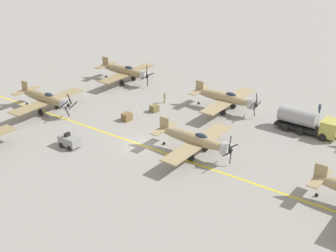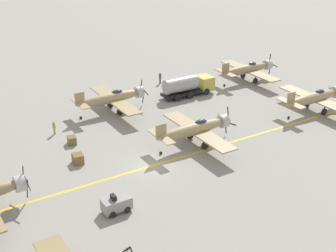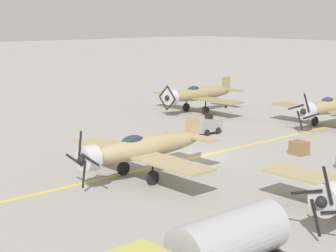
{
  "view_description": "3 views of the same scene",
  "coord_description": "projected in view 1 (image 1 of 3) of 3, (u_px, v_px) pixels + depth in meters",
  "views": [
    {
      "loc": [
        39.12,
        32.81,
        25.62
      ],
      "look_at": [
        -2.56,
        2.19,
        2.19
      ],
      "focal_mm": 50.0,
      "sensor_mm": 36.0,
      "label": 1
    },
    {
      "loc": [
        37.61,
        -20.97,
        24.42
      ],
      "look_at": [
        -4.27,
        4.73,
        1.86
      ],
      "focal_mm": 50.0,
      "sensor_mm": 36.0,
      "label": 2
    },
    {
      "loc": [
        -28.95,
        28.94,
        10.28
      ],
      "look_at": [
        2.1,
        1.09,
        2.2
      ],
      "focal_mm": 60.0,
      "sensor_mm": 36.0,
      "label": 3
    }
  ],
  "objects": [
    {
      "name": "airplane_near_center",
      "position": [
        46.0,
        98.0,
        65.82
      ],
      "size": [
        12.0,
        9.98,
        3.71
      ],
      "rotation": [
        0.0,
        0.0,
        -0.3
      ],
      "color": "#97835A",
      "rests_on": "ground"
    },
    {
      "name": "supply_crate_by_tanker",
      "position": [
        127.0,
        117.0,
        63.58
      ],
      "size": [
        1.35,
        1.16,
        1.04
      ],
      "primitive_type": "cube",
      "rotation": [
        0.0,
        0.0,
        -0.1
      ],
      "color": "brown",
      "rests_on": "ground"
    },
    {
      "name": "ground_crew_inspecting",
      "position": [
        320.0,
        109.0,
        65.09
      ],
      "size": [
        0.38,
        0.38,
        1.75
      ],
      "color": "#334256",
      "rests_on": "ground"
    },
    {
      "name": "airplane_mid_left",
      "position": [
        226.0,
        98.0,
        65.94
      ],
      "size": [
        12.0,
        9.98,
        3.74
      ],
      "rotation": [
        0.0,
        0.0,
        -0.15
      ],
      "color": "tan",
      "rests_on": "ground"
    },
    {
      "name": "airplane_mid_center",
      "position": [
        196.0,
        140.0,
        53.75
      ],
      "size": [
        12.0,
        9.98,
        3.78
      ],
      "rotation": [
        0.0,
        0.0,
        -0.23
      ],
      "color": "tan",
      "rests_on": "ground"
    },
    {
      "name": "ground_plane",
      "position": [
        141.0,
        145.0,
        56.98
      ],
      "size": [
        400.0,
        400.0,
        0.0
      ],
      "primitive_type": "plane",
      "color": "gray"
    },
    {
      "name": "fuel_tanker",
      "position": [
        308.0,
        122.0,
        59.57
      ],
      "size": [
        2.67,
        8.0,
        2.98
      ],
      "color": "black",
      "rests_on": "ground"
    },
    {
      "name": "airplane_near_left",
      "position": [
        126.0,
        71.0,
        77.31
      ],
      "size": [
        12.0,
        9.98,
        3.8
      ],
      "rotation": [
        0.0,
        0.0,
        0.3
      ],
      "color": "#927D55",
      "rests_on": "ground"
    },
    {
      "name": "tow_tractor",
      "position": [
        69.0,
        141.0,
        56.2
      ],
      "size": [
        1.57,
        2.6,
        1.79
      ],
      "color": "gray",
      "rests_on": "ground"
    },
    {
      "name": "ground_crew_walking",
      "position": [
        165.0,
        97.0,
        69.34
      ],
      "size": [
        0.36,
        0.36,
        1.66
      ],
      "color": "tan",
      "rests_on": "ground"
    },
    {
      "name": "supply_crate_mid_lane",
      "position": [
        154.0,
        109.0,
        66.42
      ],
      "size": [
        1.27,
        1.11,
        0.93
      ],
      "primitive_type": "cube",
      "rotation": [
        0.0,
        0.0,
        -0.18
      ],
      "color": "brown",
      "rests_on": "ground"
    },
    {
      "name": "taxiway_stripe",
      "position": [
        141.0,
        145.0,
        56.98
      ],
      "size": [
        0.3,
        160.0,
        0.01
      ],
      "primitive_type": "cube",
      "color": "yellow",
      "rests_on": "ground"
    }
  ]
}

